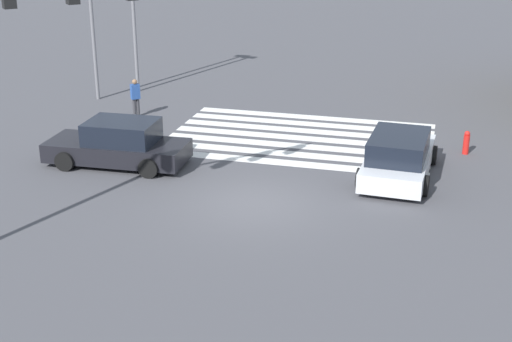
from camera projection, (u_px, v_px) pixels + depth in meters
name	position (u px, v px, depth m)	size (l,w,h in m)	color
ground_plane	(256.00, 203.00, 21.45)	(138.42, 138.42, 0.00)	#47474C
crosswalk_markings	(300.00, 138.00, 27.33)	(9.94, 6.30, 0.01)	silver
car_0	(399.00, 157.00, 23.22)	(2.40, 4.88, 1.51)	silver
car_1	(119.00, 145.00, 24.35)	(4.88, 2.32, 1.57)	black
pedestrian	(135.00, 96.00, 29.71)	(0.41, 0.41, 1.61)	#38383D
fire_hydrant	(466.00, 142.00, 25.48)	(0.22, 0.22, 0.86)	red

